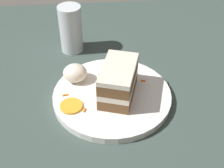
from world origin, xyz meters
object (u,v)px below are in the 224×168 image
Objects in this scene: plate at (112,96)px; cake_slice at (118,81)px; cream_dollop at (75,73)px; orange_garnish at (71,106)px; drinking_glass at (71,32)px.

cake_slice is at bearing -21.00° from plate.
cake_slice reaches higher than plate.
cake_slice reaches higher than cream_dollop.
plate is at bearing -33.67° from cream_dollop.
cream_dollop is at bearing -14.72° from cake_slice.
orange_garnish is (-0.11, -0.03, -0.04)m from cake_slice.
cream_dollop is 0.44× the size of drinking_glass.
orange_garnish is at bearing -158.50° from plate.
orange_garnish is (-0.01, -0.10, -0.02)m from cream_dollop.
drinking_glass is at bearing 93.35° from cream_dollop.
drinking_glass is at bearing -46.97° from cake_slice.
cream_dollop is at bearing 146.33° from plate.
drinking_glass reaches higher than plate.
cream_dollop is at bearing 84.03° from orange_garnish.
drinking_glass is at bearing 89.95° from orange_garnish.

